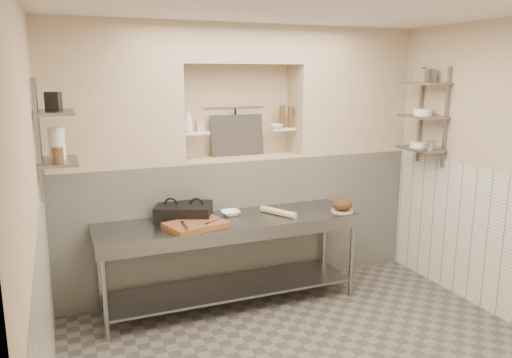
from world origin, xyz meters
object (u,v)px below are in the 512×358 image
cutting_board (196,225)px  bowl_alcove (277,126)px  rolling_pin (278,212)px  bread_loaf (342,204)px  panini_press (184,211)px  bottle_soap (188,120)px  prep_table (230,244)px  jug_left (57,143)px  mixing_bowl (231,213)px

cutting_board → bowl_alcove: bearing=30.2°
rolling_pin → bread_loaf: size_ratio=2.04×
panini_press → bottle_soap: bottle_soap is taller
prep_table → jug_left: bearing=-177.5°
prep_table → cutting_board: 0.49m
bread_loaf → mixing_bowl: bearing=165.2°
panini_press → mixing_bowl: 0.47m
cutting_board → bread_loaf: size_ratio=2.56×
prep_table → panini_press: panini_press is taller
bread_loaf → jug_left: jug_left is taller
mixing_bowl → bottle_soap: 1.05m
bread_loaf → bowl_alcove: bowl_alcove is taller
bowl_alcove → jug_left: (-2.25, -0.60, 0.01)m
jug_left → rolling_pin: bearing=0.8°
mixing_bowl → bowl_alcove: (0.68, 0.39, 0.81)m
panini_press → rolling_pin: size_ratio=1.51×
mixing_bowl → rolling_pin: 0.48m
rolling_pin → prep_table: bearing=175.9°
prep_table → panini_press: (-0.41, 0.20, 0.33)m
bottle_soap → mixing_bowl: bearing=-53.4°
rolling_pin → bottle_soap: 1.31m
bottle_soap → bread_loaf: bearing=-26.4°
rolling_pin → bread_loaf: bearing=-10.2°
rolling_pin → mixing_bowl: bearing=158.6°
bowl_alcove → cutting_board: bearing=-149.8°
bottle_soap → bowl_alcove: (0.99, -0.02, -0.10)m
rolling_pin → bread_loaf: (0.67, -0.12, 0.04)m
cutting_board → bowl_alcove: bowl_alcove is taller
prep_table → cutting_board: bearing=-162.9°
bottle_soap → jug_left: 1.41m
panini_press → cutting_board: size_ratio=1.20×
bread_loaf → bottle_soap: bearing=153.6°
cutting_board → bottle_soap: bottle_soap is taller
cutting_board → mixing_bowl: size_ratio=2.77×
mixing_bowl → cutting_board: bearing=-149.3°
bowl_alcove → rolling_pin: bearing=-112.2°
cutting_board → jug_left: 1.41m
prep_table → bottle_soap: (-0.25, 0.55, 1.19)m
prep_table → bowl_alcove: bearing=36.0°
mixing_bowl → jug_left: size_ratio=0.74×
prep_table → bottle_soap: bottle_soap is taller
prep_table → jug_left: 1.88m
bottle_soap → jug_left: bottle_soap is taller
jug_left → mixing_bowl: bearing=7.4°
prep_table → bowl_alcove: (0.73, 0.53, 1.09)m
mixing_bowl → bottle_soap: bearing=126.6°
prep_table → mixing_bowl: bearing=69.2°
bowl_alcove → jug_left: size_ratio=0.56×
bottle_soap → bowl_alcove: 0.99m
rolling_pin → jug_left: jug_left is taller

